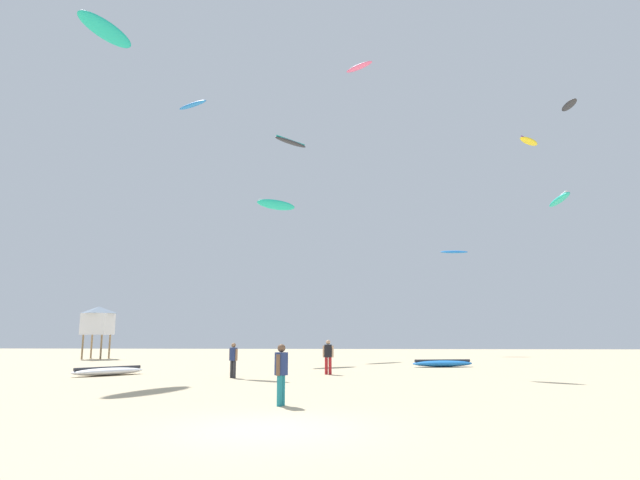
{
  "coord_description": "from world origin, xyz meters",
  "views": [
    {
      "loc": [
        1.68,
        -11.73,
        1.98
      ],
      "look_at": [
        0.0,
        21.39,
        7.79
      ],
      "focal_mm": 30.1,
      "sensor_mm": 36.0,
      "label": 1
    }
  ],
  "objects_px": {
    "kite_aloft_1": "(106,30)",
    "kite_aloft_4": "(193,105)",
    "person_midground": "(328,354)",
    "kite_aloft_2": "(559,200)",
    "person_foreground": "(281,369)",
    "kite_aloft_8": "(569,105)",
    "person_left": "(233,357)",
    "kite_grounded_near": "(442,363)",
    "kite_grounded_mid": "(108,371)",
    "kite_aloft_6": "(276,205)",
    "kite_aloft_7": "(359,67)",
    "lifeguard_tower": "(98,320)",
    "kite_aloft_3": "(291,142)",
    "kite_aloft_0": "(454,252)",
    "kite_aloft_5": "(529,141)"
  },
  "relations": [
    {
      "from": "person_foreground",
      "to": "lifeguard_tower",
      "type": "distance_m",
      "value": 32.88
    },
    {
      "from": "lifeguard_tower",
      "to": "kite_aloft_3",
      "type": "distance_m",
      "value": 23.12
    },
    {
      "from": "person_foreground",
      "to": "person_midground",
      "type": "height_order",
      "value": "person_foreground"
    },
    {
      "from": "person_midground",
      "to": "kite_aloft_3",
      "type": "bearing_deg",
      "value": -159.35
    },
    {
      "from": "person_midground",
      "to": "kite_aloft_2",
      "type": "height_order",
      "value": "kite_aloft_2"
    },
    {
      "from": "kite_aloft_6",
      "to": "kite_aloft_7",
      "type": "relative_size",
      "value": 1.52
    },
    {
      "from": "kite_grounded_mid",
      "to": "kite_aloft_3",
      "type": "distance_m",
      "value": 30.38
    },
    {
      "from": "kite_aloft_2",
      "to": "kite_aloft_5",
      "type": "xyz_separation_m",
      "value": [
        0.47,
        6.02,
        6.12
      ]
    },
    {
      "from": "kite_aloft_0",
      "to": "kite_aloft_3",
      "type": "xyz_separation_m",
      "value": [
        -15.89,
        -5.12,
        9.87
      ]
    },
    {
      "from": "kite_aloft_1",
      "to": "kite_aloft_4",
      "type": "distance_m",
      "value": 6.77
    },
    {
      "from": "person_left",
      "to": "kite_aloft_7",
      "type": "bearing_deg",
      "value": 0.24
    },
    {
      "from": "kite_grounded_near",
      "to": "kite_aloft_3",
      "type": "bearing_deg",
      "value": 126.55
    },
    {
      "from": "kite_grounded_near",
      "to": "person_foreground",
      "type": "bearing_deg",
      "value": -112.8
    },
    {
      "from": "kite_grounded_mid",
      "to": "kite_aloft_6",
      "type": "distance_m",
      "value": 17.95
    },
    {
      "from": "person_midground",
      "to": "kite_aloft_5",
      "type": "xyz_separation_m",
      "value": [
        14.97,
        12.71,
        15.52
      ]
    },
    {
      "from": "person_left",
      "to": "kite_aloft_5",
      "type": "height_order",
      "value": "kite_aloft_5"
    },
    {
      "from": "person_left",
      "to": "kite_grounded_mid",
      "type": "bearing_deg",
      "value": 115.46
    },
    {
      "from": "lifeguard_tower",
      "to": "kite_aloft_2",
      "type": "height_order",
      "value": "kite_aloft_2"
    },
    {
      "from": "person_midground",
      "to": "kite_aloft_6",
      "type": "bearing_deg",
      "value": -150.28
    },
    {
      "from": "kite_aloft_0",
      "to": "kite_aloft_1",
      "type": "bearing_deg",
      "value": -137.08
    },
    {
      "from": "kite_aloft_6",
      "to": "kite_aloft_7",
      "type": "xyz_separation_m",
      "value": [
        6.12,
        -5.09,
        8.15
      ]
    },
    {
      "from": "person_foreground",
      "to": "person_left",
      "type": "relative_size",
      "value": 1.08
    },
    {
      "from": "person_left",
      "to": "kite_grounded_near",
      "type": "bearing_deg",
      "value": -15.69
    },
    {
      "from": "person_midground",
      "to": "kite_aloft_6",
      "type": "xyz_separation_m",
      "value": [
        -4.23,
        11.32,
        10.43
      ]
    },
    {
      "from": "kite_grounded_mid",
      "to": "kite_aloft_1",
      "type": "bearing_deg",
      "value": 131.07
    },
    {
      "from": "kite_grounded_mid",
      "to": "kite_aloft_1",
      "type": "xyz_separation_m",
      "value": [
        -3.25,
        3.73,
        20.27
      ]
    },
    {
      "from": "kite_grounded_near",
      "to": "kite_aloft_8",
      "type": "height_order",
      "value": "kite_aloft_8"
    },
    {
      "from": "person_foreground",
      "to": "kite_aloft_0",
      "type": "distance_m",
      "value": 40.94
    },
    {
      "from": "kite_aloft_2",
      "to": "kite_aloft_8",
      "type": "height_order",
      "value": "kite_aloft_8"
    },
    {
      "from": "person_foreground",
      "to": "kite_aloft_5",
      "type": "relative_size",
      "value": 0.72
    },
    {
      "from": "kite_aloft_7",
      "to": "kite_aloft_8",
      "type": "bearing_deg",
      "value": 34.9
    },
    {
      "from": "person_midground",
      "to": "person_left",
      "type": "xyz_separation_m",
      "value": [
        -4.25,
        -2.35,
        -0.06
      ]
    },
    {
      "from": "kite_grounded_mid",
      "to": "lifeguard_tower",
      "type": "relative_size",
      "value": 0.78
    },
    {
      "from": "person_left",
      "to": "kite_grounded_near",
      "type": "distance_m",
      "value": 13.98
    },
    {
      "from": "kite_aloft_4",
      "to": "kite_aloft_7",
      "type": "xyz_separation_m",
      "value": [
        10.76,
        1.37,
        3.06
      ]
    },
    {
      "from": "person_foreground",
      "to": "kite_aloft_1",
      "type": "bearing_deg",
      "value": 148.66
    },
    {
      "from": "kite_grounded_mid",
      "to": "kite_aloft_0",
      "type": "distance_m",
      "value": 36.6
    },
    {
      "from": "kite_aloft_6",
      "to": "person_foreground",
      "type": "bearing_deg",
      "value": -81.8
    },
    {
      "from": "kite_aloft_7",
      "to": "kite_grounded_mid",
      "type": "bearing_deg",
      "value": -149.23
    },
    {
      "from": "person_foreground",
      "to": "kite_aloft_7",
      "type": "xyz_separation_m",
      "value": [
        2.8,
        17.95,
        18.57
      ]
    },
    {
      "from": "lifeguard_tower",
      "to": "kite_aloft_7",
      "type": "height_order",
      "value": "kite_aloft_7"
    },
    {
      "from": "kite_aloft_2",
      "to": "kite_aloft_6",
      "type": "bearing_deg",
      "value": 166.13
    },
    {
      "from": "kite_aloft_5",
      "to": "kite_aloft_7",
      "type": "bearing_deg",
      "value": -153.62
    },
    {
      "from": "kite_aloft_1",
      "to": "kite_aloft_5",
      "type": "relative_size",
      "value": 1.92
    },
    {
      "from": "kite_aloft_3",
      "to": "person_foreground",
      "type": "bearing_deg",
      "value": -84.17
    },
    {
      "from": "kite_grounded_near",
      "to": "kite_aloft_5",
      "type": "distance_m",
      "value": 19.36
    },
    {
      "from": "kite_aloft_2",
      "to": "kite_aloft_5",
      "type": "relative_size",
      "value": 1.49
    },
    {
      "from": "kite_grounded_near",
      "to": "kite_aloft_8",
      "type": "distance_m",
      "value": 29.76
    },
    {
      "from": "kite_aloft_2",
      "to": "kite_aloft_7",
      "type": "bearing_deg",
      "value": -177.87
    },
    {
      "from": "kite_aloft_0",
      "to": "kite_aloft_5",
      "type": "xyz_separation_m",
      "value": [
        3.34,
        -13.48,
        6.5
      ]
    }
  ]
}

